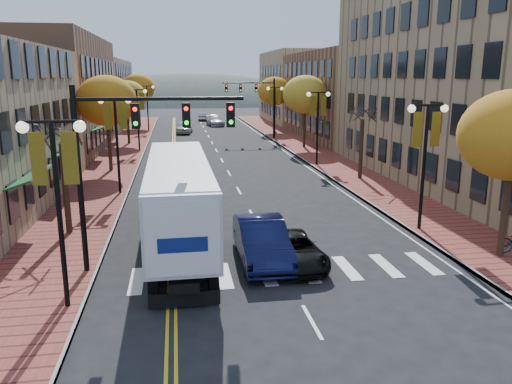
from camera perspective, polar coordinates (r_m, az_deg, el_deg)
name	(u,v)px	position (r m, az deg, el deg)	size (l,w,h in m)	color
ground	(296,294)	(17.52, 4.64, -11.56)	(200.00, 200.00, 0.00)	black
sidewalk_left	(122,154)	(48.76, -15.03, 4.19)	(4.00, 85.00, 0.15)	brown
sidewalk_right	(308,150)	(50.16, 5.93, 4.81)	(4.00, 85.00, 0.15)	brown
building_left_mid	(37,95)	(53.12, -23.75, 10.13)	(12.00, 24.00, 11.00)	brown
building_left_far	(83,94)	(77.60, -19.13, 10.58)	(12.00, 26.00, 9.50)	#9E8966
building_right_near	(510,73)	(38.59, 27.02, 12.06)	(15.00, 28.00, 15.00)	#997F5B
building_right_mid	(366,95)	(61.69, 12.44, 10.73)	(15.00, 24.00, 10.00)	brown
building_right_far	(315,87)	(82.55, 6.82, 11.83)	(15.00, 20.00, 11.00)	#9E8966
tree_left_a	(66,189)	(24.53, -20.92, 0.37)	(0.28, 0.28, 4.20)	#382619
tree_left_b	(107,101)	(39.82, -16.71, 9.94)	(4.48, 4.48, 7.21)	#382619
tree_left_c	(127,97)	(55.72, -14.58, 10.44)	(4.16, 4.16, 6.69)	#382619
tree_left_d	(138,88)	(73.64, -13.32, 11.50)	(4.61, 4.61, 7.42)	#382619
tree_right_b	(361,149)	(36.19, 11.92, 4.85)	(0.28, 0.28, 4.20)	#382619
tree_right_c	(305,95)	(51.12, 5.64, 11.02)	(4.48, 4.48, 7.21)	#382619
tree_right_d	(274,91)	(66.72, 2.11, 11.43)	(4.35, 4.35, 7.00)	#382619
lamp_left_a	(56,179)	(16.15, -21.88, 1.43)	(1.96, 0.36, 6.05)	black
lamp_left_b	(116,126)	(31.79, -15.70, 7.24)	(1.96, 0.36, 6.05)	black
lamp_left_c	(137,108)	(49.67, -13.41, 9.34)	(1.96, 0.36, 6.05)	black
lamp_left_d	(147,99)	(67.61, -12.33, 10.32)	(1.96, 0.36, 6.05)	black
lamp_right_a	(426,143)	(24.46, 18.81, 5.38)	(1.96, 0.36, 6.05)	black
lamp_right_b	(318,114)	(41.16, 7.09, 8.87)	(1.96, 0.36, 6.05)	black
lamp_right_c	(275,102)	(58.63, 2.17, 10.22)	(1.96, 0.36, 6.05)	black
traffic_mast_near	(132,143)	(18.66, -13.99, 5.42)	(6.10, 0.35, 7.00)	black
traffic_mast_far	(258,97)	(58.24, 0.19, 10.82)	(6.10, 0.34, 7.00)	black
semi_truck	(178,192)	(22.63, -8.85, 0.04)	(2.61, 15.31, 3.82)	black
navy_sedan	(262,241)	(20.05, 0.65, -5.58)	(1.84, 5.27, 1.74)	#0D1136
black_suv	(293,250)	(19.86, 4.28, -6.61)	(2.01, 4.35, 1.21)	black
car_far_white	(184,127)	(65.63, -8.19, 7.34)	(1.87, 4.64, 1.58)	silver
car_far_silver	(215,121)	(75.23, -4.69, 8.13)	(2.10, 5.17, 1.50)	#AFB0B7
car_far_oncoming	(203,116)	(84.62, -6.08, 8.59)	(1.38, 3.97, 1.31)	#AAABB2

